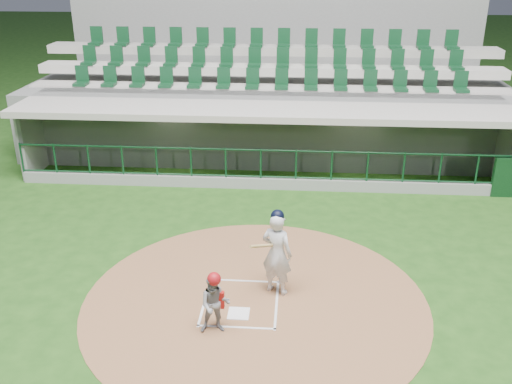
# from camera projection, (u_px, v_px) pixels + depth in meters

# --- Properties ---
(ground) EXTENTS (120.00, 120.00, 0.00)m
(ground) POSITION_uv_depth(u_px,v_px,m) (242.00, 295.00, 12.15)
(ground) COLOR #1B4112
(ground) RESTS_ON ground
(dirt_circle) EXTENTS (7.20, 7.20, 0.01)m
(dirt_circle) POSITION_uv_depth(u_px,v_px,m) (255.00, 301.00, 11.94)
(dirt_circle) COLOR brown
(dirt_circle) RESTS_ON ground
(home_plate) EXTENTS (0.43, 0.43, 0.02)m
(home_plate) POSITION_uv_depth(u_px,v_px,m) (239.00, 314.00, 11.50)
(home_plate) COLOR white
(home_plate) RESTS_ON dirt_circle
(batter_box_chalk) EXTENTS (1.55, 1.80, 0.01)m
(batter_box_chalk) POSITION_uv_depth(u_px,v_px,m) (241.00, 303.00, 11.87)
(batter_box_chalk) COLOR white
(batter_box_chalk) RESTS_ON ground
(dugout_structure) EXTENTS (16.40, 3.70, 3.00)m
(dugout_structure) POSITION_uv_depth(u_px,v_px,m) (267.00, 140.00, 18.97)
(dugout_structure) COLOR slate
(dugout_structure) RESTS_ON ground
(seating_deck) EXTENTS (17.00, 6.72, 5.15)m
(seating_deck) POSITION_uv_depth(u_px,v_px,m) (269.00, 104.00, 21.61)
(seating_deck) COLOR slate
(seating_deck) RESTS_ON ground
(batter) EXTENTS (0.94, 0.98, 1.93)m
(batter) POSITION_uv_depth(u_px,v_px,m) (277.00, 252.00, 11.89)
(batter) COLOR silver
(batter) RESTS_ON dirt_circle
(catcher) EXTENTS (0.64, 0.53, 1.29)m
(catcher) POSITION_uv_depth(u_px,v_px,m) (215.00, 303.00, 10.76)
(catcher) COLOR gray
(catcher) RESTS_ON dirt_circle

